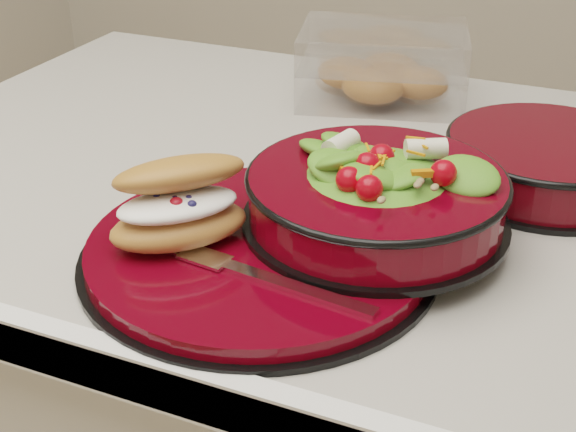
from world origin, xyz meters
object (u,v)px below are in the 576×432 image
at_px(salad_bowl, 377,187).
at_px(pastry_box, 382,67).
at_px(croissant, 181,204).
at_px(fork, 267,278).
at_px(dinner_plate, 259,251).
at_px(extra_bowl, 548,160).

relative_size(salad_bowl, pastry_box, 0.99).
height_order(croissant, fork, croissant).
distance_m(dinner_plate, extra_bowl, 0.34).
bearing_deg(extra_bowl, pastry_box, 142.37).
height_order(fork, pastry_box, pastry_box).
xyz_separation_m(salad_bowl, fork, (-0.05, -0.13, -0.04)).
distance_m(croissant, extra_bowl, 0.40).
distance_m(salad_bowl, pastry_box, 0.39).
bearing_deg(fork, dinner_plate, 38.24).
bearing_deg(fork, croissant, 79.13).
distance_m(croissant, fork, 0.11).
height_order(dinner_plate, pastry_box, pastry_box).
height_order(dinner_plate, extra_bowl, extra_bowl).
height_order(croissant, pastry_box, pastry_box).
height_order(salad_bowl, croissant, salad_bowl).
bearing_deg(dinner_plate, salad_bowl, 41.05).
bearing_deg(salad_bowl, pastry_box, 106.36).
relative_size(dinner_plate, extra_bowl, 1.47).
bearing_deg(salad_bowl, extra_bowl, 54.70).
bearing_deg(extra_bowl, dinner_plate, -129.79).
height_order(salad_bowl, extra_bowl, salad_bowl).
bearing_deg(dinner_plate, pastry_box, 93.15).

